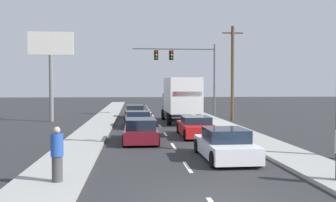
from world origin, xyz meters
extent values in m
plane|color=#2B2B2D|center=(0.00, 25.00, 0.00)|extent=(140.00, 140.00, 0.00)
cube|color=#9E9E99|center=(4.66, 20.00, 0.07)|extent=(2.22, 80.00, 0.14)
cube|color=#9E9E99|center=(-4.66, 20.00, 0.07)|extent=(2.22, 80.00, 0.14)
cube|color=silver|center=(0.00, 4.45, 0.00)|extent=(0.14, 2.00, 0.01)
cube|color=silver|center=(0.00, 9.45, 0.00)|extent=(0.14, 2.00, 0.01)
cube|color=silver|center=(0.00, 14.45, 0.00)|extent=(0.14, 2.00, 0.01)
cube|color=silver|center=(0.00, 19.45, 0.00)|extent=(0.14, 2.00, 0.01)
cube|color=silver|center=(0.00, 24.45, 0.00)|extent=(0.14, 2.00, 0.01)
cube|color=silver|center=(0.00, 29.45, 0.00)|extent=(0.14, 2.00, 0.01)
cube|color=silver|center=(0.00, 34.45, 0.00)|extent=(0.14, 2.00, 0.01)
cube|color=silver|center=(0.00, 39.45, 0.00)|extent=(0.14, 2.00, 0.01)
cube|color=silver|center=(0.00, 44.45, 0.00)|extent=(0.14, 2.00, 0.01)
cube|color=silver|center=(0.00, 49.45, 0.00)|extent=(0.14, 2.00, 0.01)
cube|color=orange|center=(-1.86, 26.99, 0.44)|extent=(1.87, 4.50, 0.60)
cube|color=#192333|center=(-1.86, 26.98, 0.98)|extent=(1.61, 2.01, 0.48)
cylinder|color=black|center=(-2.73, 28.67, 0.32)|extent=(0.23, 0.64, 0.64)
cylinder|color=black|center=(-1.05, 28.69, 0.32)|extent=(0.23, 0.64, 0.64)
cylinder|color=black|center=(-2.67, 25.29, 0.32)|extent=(0.23, 0.64, 0.64)
cylinder|color=black|center=(-0.99, 25.32, 0.32)|extent=(0.23, 0.64, 0.64)
cube|color=#141E4C|center=(-1.68, 18.72, 0.45)|extent=(1.97, 4.08, 0.62)
cube|color=#192333|center=(-1.68, 18.70, 0.97)|extent=(1.70, 2.00, 0.43)
cylinder|color=black|center=(-2.59, 20.17, 0.32)|extent=(0.23, 0.64, 0.64)
cylinder|color=black|center=(-0.83, 20.21, 0.32)|extent=(0.23, 0.64, 0.64)
cylinder|color=black|center=(-2.52, 17.23, 0.32)|extent=(0.23, 0.64, 0.64)
cylinder|color=black|center=(-0.76, 17.27, 0.32)|extent=(0.23, 0.64, 0.64)
cube|color=maroon|center=(-1.62, 11.23, 0.45)|extent=(1.79, 4.69, 0.63)
cube|color=#192333|center=(-1.62, 10.88, 1.03)|extent=(1.57, 2.31, 0.52)
cylinder|color=black|center=(-2.44, 13.02, 0.32)|extent=(0.22, 0.64, 0.64)
cylinder|color=black|center=(-0.79, 13.01, 0.32)|extent=(0.22, 0.64, 0.64)
cylinder|color=black|center=(-2.45, 9.44, 0.32)|extent=(0.22, 0.64, 0.64)
cylinder|color=black|center=(-0.81, 9.43, 0.32)|extent=(0.22, 0.64, 0.64)
cube|color=white|center=(1.90, 20.85, 2.32)|extent=(2.50, 5.58, 2.74)
cube|color=red|center=(1.93, 18.09, 2.46)|extent=(2.19, 0.07, 0.36)
cube|color=slate|center=(1.85, 24.56, 1.33)|extent=(2.36, 1.90, 2.07)
cylinder|color=black|center=(0.68, 24.55, 0.48)|extent=(0.31, 0.96, 0.96)
cylinder|color=black|center=(3.02, 24.58, 0.48)|extent=(0.31, 0.96, 0.96)
cylinder|color=black|center=(0.74, 19.73, 0.48)|extent=(0.31, 0.96, 0.96)
cylinder|color=black|center=(3.08, 19.76, 0.48)|extent=(0.31, 0.96, 0.96)
cube|color=red|center=(1.76, 13.08, 0.46)|extent=(1.86, 4.57, 0.65)
cube|color=#192333|center=(1.76, 13.12, 1.00)|extent=(1.63, 2.12, 0.43)
cylinder|color=black|center=(0.91, 14.82, 0.32)|extent=(0.22, 0.64, 0.64)
cylinder|color=black|center=(2.63, 14.81, 0.32)|extent=(0.22, 0.64, 0.64)
cylinder|color=black|center=(0.89, 11.35, 0.32)|extent=(0.22, 0.64, 0.64)
cylinder|color=black|center=(2.61, 11.34, 0.32)|extent=(0.22, 0.64, 0.64)
cube|color=white|center=(1.79, 5.86, 0.46)|extent=(1.90, 4.46, 0.63)
cube|color=#192333|center=(1.79, 5.77, 1.03)|extent=(1.65, 2.06, 0.52)
cylinder|color=black|center=(0.90, 7.52, 0.32)|extent=(0.23, 0.64, 0.64)
cylinder|color=black|center=(2.63, 7.54, 0.32)|extent=(0.23, 0.64, 0.64)
cylinder|color=black|center=(0.94, 4.19, 0.32)|extent=(0.23, 0.64, 0.64)
cylinder|color=black|center=(2.67, 4.21, 0.32)|extent=(0.23, 0.64, 0.64)
cylinder|color=#595B56|center=(6.37, 29.28, 3.68)|extent=(0.20, 0.20, 7.35)
cylinder|color=#595B56|center=(2.15, 29.28, 6.84)|extent=(8.43, 0.14, 0.14)
cube|color=black|center=(1.87, 29.28, 6.19)|extent=(0.40, 0.56, 0.95)
sphere|color=red|center=(1.87, 28.97, 6.49)|extent=(0.20, 0.20, 0.20)
sphere|color=orange|center=(1.87, 28.97, 6.19)|extent=(0.20, 0.20, 0.20)
sphere|color=green|center=(1.87, 28.97, 5.89)|extent=(0.20, 0.20, 0.20)
cube|color=black|center=(0.33, 29.28, 6.19)|extent=(0.40, 0.56, 0.95)
sphere|color=red|center=(0.33, 28.97, 6.49)|extent=(0.20, 0.20, 0.20)
sphere|color=orange|center=(0.33, 28.97, 6.19)|extent=(0.20, 0.20, 0.20)
sphere|color=green|center=(0.33, 28.97, 5.89)|extent=(0.20, 0.20, 0.20)
cylinder|color=brown|center=(6.60, 22.99, 4.12)|extent=(0.28, 0.28, 8.24)
cube|color=brown|center=(6.60, 22.99, 7.64)|extent=(1.80, 0.12, 0.12)
cylinder|color=slate|center=(-9.01, 23.83, 2.85)|extent=(0.36, 0.36, 5.70)
cube|color=silver|center=(-9.01, 23.83, 6.69)|extent=(3.81, 0.20, 1.97)
cylinder|color=#3F3F42|center=(-4.34, 2.07, 0.53)|extent=(0.32, 0.32, 0.78)
cylinder|color=#264CA5|center=(-4.34, 2.07, 1.26)|extent=(0.38, 0.38, 0.68)
sphere|color=tan|center=(-4.34, 2.07, 1.71)|extent=(0.21, 0.21, 0.21)
camera|label=1|loc=(-2.04, -9.74, 3.05)|focal=40.97mm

